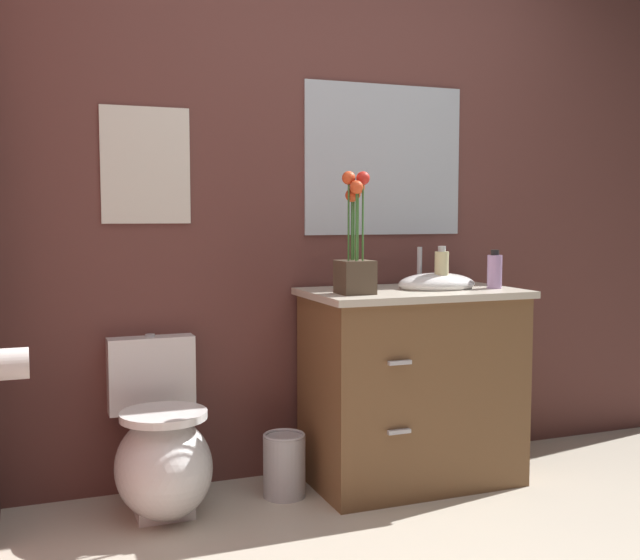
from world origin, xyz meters
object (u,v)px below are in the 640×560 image
object	(u,v)px
wall_poster	(146,165)
toilet_paper_roll	(12,364)
trash_bin	(284,465)
soap_bottle	(442,270)
lotion_bottle	(495,271)
wall_mirror	(384,160)
vanity_cabinet	(412,383)
toilet	(161,453)
flower_vase	(355,251)

from	to	relation	value
wall_poster	toilet_paper_roll	size ratio (longest dim) A/B	4.42
trash_bin	toilet_paper_roll	distance (m)	1.20
soap_bottle	lotion_bottle	xyz separation A→B (m)	(0.24, -0.05, -0.01)
lotion_bottle	wall_mirror	bearing A→B (deg)	134.32
vanity_cabinet	soap_bottle	bearing A→B (deg)	-17.01
vanity_cabinet	toilet	bearing A→B (deg)	178.64
flower_vase	wall_mirror	size ratio (longest dim) A/B	0.63
wall_poster	wall_mirror	world-z (taller)	wall_mirror
toilet	vanity_cabinet	bearing A→B (deg)	-1.36
toilet	lotion_bottle	xyz separation A→B (m)	(1.48, -0.11, 0.70)
vanity_cabinet	lotion_bottle	bearing A→B (deg)	-12.78
flower_vase	soap_bottle	world-z (taller)	flower_vase
flower_vase	trash_bin	xyz separation A→B (m)	(-0.28, 0.10, -0.90)
toilet	soap_bottle	distance (m)	1.42
flower_vase	lotion_bottle	distance (m)	0.69
vanity_cabinet	wall_poster	world-z (taller)	wall_poster
vanity_cabinet	flower_vase	world-z (taller)	flower_vase
wall_mirror	toilet_paper_roll	bearing A→B (deg)	-164.26
toilet	soap_bottle	bearing A→B (deg)	-2.94
lotion_bottle	toilet_paper_roll	bearing A→B (deg)	-177.52
wall_mirror	toilet_paper_roll	distance (m)	1.88
wall_mirror	toilet	bearing A→B (deg)	-166.43
lotion_bottle	toilet_paper_roll	distance (m)	2.03
lotion_bottle	wall_mirror	size ratio (longest dim) A/B	0.22
toilet_paper_roll	toilet	bearing A→B (deg)	20.06
toilet	lotion_bottle	distance (m)	1.64
soap_bottle	wall_poster	bearing A→B (deg)	164.96
toilet	vanity_cabinet	distance (m)	1.13
soap_bottle	lotion_bottle	bearing A→B (deg)	-10.64
wall_mirror	soap_bottle	bearing A→B (deg)	-69.56
soap_bottle	wall_poster	world-z (taller)	wall_poster
wall_poster	soap_bottle	bearing A→B (deg)	-15.04
vanity_cabinet	flower_vase	xyz separation A→B (m)	(-0.32, -0.08, 0.60)
trash_bin	wall_poster	world-z (taller)	wall_poster
toilet	flower_vase	bearing A→B (deg)	-7.67
toilet_paper_roll	wall_mirror	bearing A→B (deg)	15.74
vanity_cabinet	trash_bin	size ratio (longest dim) A/B	3.84
soap_bottle	trash_bin	bearing A→B (deg)	175.59
trash_bin	wall_mirror	size ratio (longest dim) A/B	0.34
vanity_cabinet	toilet_paper_roll	distance (m)	1.67
toilet	lotion_bottle	size ratio (longest dim) A/B	3.99
toilet	trash_bin	size ratio (longest dim) A/B	2.54
lotion_bottle	soap_bottle	bearing A→B (deg)	169.36
flower_vase	lotion_bottle	size ratio (longest dim) A/B	2.93
flower_vase	trash_bin	bearing A→B (deg)	160.45
trash_bin	soap_bottle	bearing A→B (deg)	-4.41
vanity_cabinet	toilet_paper_roll	bearing A→B (deg)	-174.12
lotion_bottle	wall_poster	size ratio (longest dim) A/B	0.36
vanity_cabinet	trash_bin	xyz separation A→B (m)	(-0.60, 0.02, -0.31)
lotion_bottle	toilet_paper_roll	xyz separation A→B (m)	(-2.01, -0.09, -0.26)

